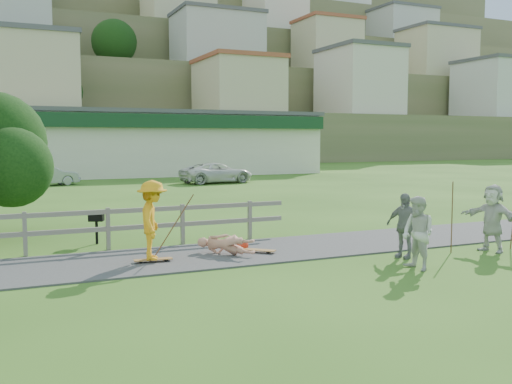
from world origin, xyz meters
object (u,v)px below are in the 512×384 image
Objects in this scene: bbq at (97,229)px; spectator_b at (404,226)px; skater_rider at (153,224)px; car_silver at (46,176)px; spectator_d at (492,218)px; spectator_a at (418,233)px; skater_fallen at (226,245)px; car_white at (217,173)px.

spectator_b is at bearing -16.43° from bbq.
spectator_b is at bearing -90.72° from skater_rider.
spectator_d is at bearing -178.06° from car_silver.
spectator_d is 0.45× the size of car_silver.
spectator_a is 1.29m from spectator_b.
skater_rider is 8.52m from spectator_d.
spectator_d is (2.54, -0.29, 0.08)m from spectator_b.
spectator_b reaches higher than skater_fallen.
skater_fallen is 6.82m from spectator_d.
car_silver is at bearing -172.82° from spectator_d.
skater_rider is 1.06× the size of spectator_d.
skater_fallen is 4.36m from spectator_b.
car_silver is at bearing 170.12° from spectator_b.
skater_fallen is at bearing 152.71° from car_white.
spectator_d is 10.45m from bbq.
spectator_a is at bearing -85.73° from spectator_d.
spectator_d is (6.40, -2.26, 0.59)m from skater_fallen.
skater_rider reaches higher than spectator_d.
skater_rider is at bearing -115.90° from spectator_d.
spectator_b reaches higher than bbq.
skater_rider reaches higher than bbq.
spectator_a is 0.42× the size of car_silver.
skater_fallen is 1.81× the size of bbq.
skater_rider reaches higher than spectator_b.
car_silver reaches higher than skater_fallen.
spectator_d is at bearing -87.38° from skater_rider.
spectator_b reaches higher than car_white.
skater_fallen is 4.59m from spectator_a.
spectator_d is 2.06× the size of bbq.
spectator_d reaches higher than spectator_b.
skater_fallen is at bearing -120.90° from spectator_d.
skater_rider is 3.20m from bbq.
spectator_a is at bearing 162.10° from car_white.
spectator_d is at bearing -58.32° from skater_fallen.
skater_fallen is (1.84, 0.14, -0.64)m from skater_rider.
skater_rider is at bearing -54.68° from bbq.
skater_fallen is at bearing 169.26° from car_silver.
car_silver is 0.80× the size of car_white.
car_silver is 10.57m from car_white.
spectator_b is 0.33× the size of car_white.
car_silver reaches higher than bbq.
spectator_a is 1.94× the size of bbq.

